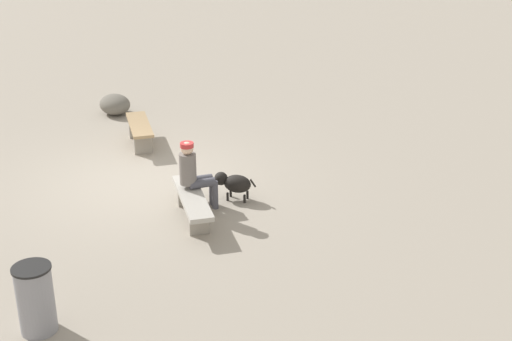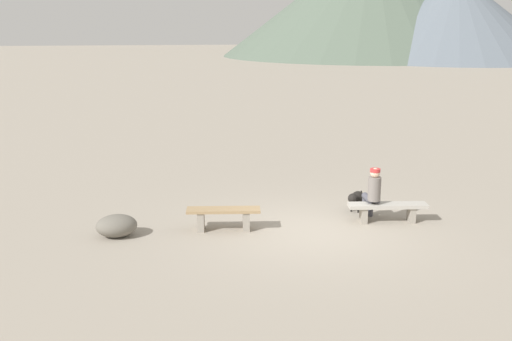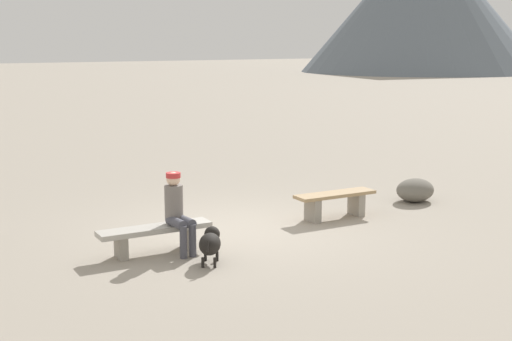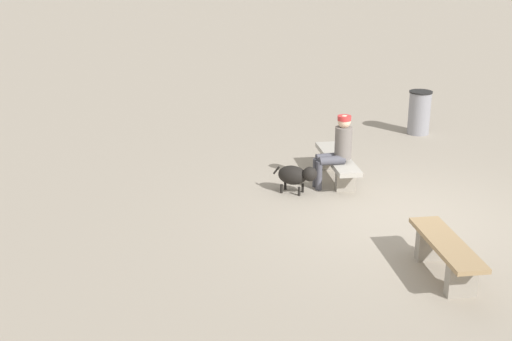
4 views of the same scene
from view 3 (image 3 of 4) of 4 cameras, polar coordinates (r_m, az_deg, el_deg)
name	(u,v)px [view 3 (image 3 of 4)]	position (r m, az deg, el deg)	size (l,w,h in m)	color
ground	(238,231)	(11.94, -1.46, -5.04)	(210.00, 210.00, 0.06)	#9E9384
bench_left	(335,201)	(12.68, 6.58, -2.54)	(1.61, 0.58, 0.48)	gray
bench_right	(155,234)	(10.63, -8.39, -5.20)	(1.79, 0.57, 0.42)	gray
seated_person	(177,208)	(10.55, -6.56, -3.11)	(0.32, 0.64, 1.24)	slate
dog	(210,242)	(10.08, -3.81, -5.95)	(0.58, 0.65, 0.49)	black
boulder	(415,190)	(14.32, 13.07, -1.60)	(0.86, 0.70, 0.47)	#6B665B
distant_peak_2	(422,0)	(80.76, 13.64, 13.58)	(26.78, 26.78, 15.80)	slate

